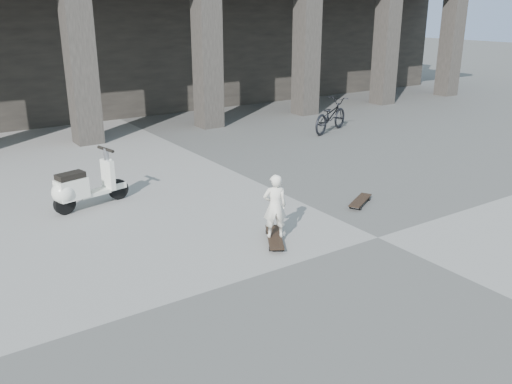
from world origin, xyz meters
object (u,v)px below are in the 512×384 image
longboard (275,237)px  child (275,206)px  skateboard_spare (360,201)px  scooter (78,188)px  bicycle (330,116)px

longboard → child: (-0.00, 0.00, 0.50)m
skateboard_spare → child: child is taller
skateboard_spare → scooter: (-4.23, 2.51, 0.33)m
skateboard_spare → scooter: bearing=120.5°
scooter → bicycle: 8.03m
longboard → skateboard_spare: size_ratio=1.14×
skateboard_spare → child: bearing=162.9°
longboard → bicycle: bicycle is taller
longboard → skateboard_spare: 2.26m
bicycle → child: bearing=110.2°
longboard → skateboard_spare: skateboard_spare is taller
skateboard_spare → bicycle: bicycle is taller
longboard → child: child is taller
child → scooter: 3.59m
scooter → bicycle: size_ratio=0.81×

